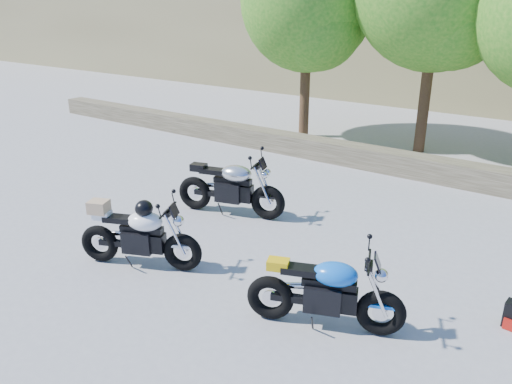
% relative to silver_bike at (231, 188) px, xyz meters
% --- Properties ---
extents(ground, '(90.00, 90.00, 0.00)m').
position_rel_silver_bike_xyz_m(ground, '(0.65, -1.41, -0.51)').
color(ground, gray).
rests_on(ground, ground).
extents(stone_wall, '(22.00, 0.55, 0.50)m').
position_rel_silver_bike_xyz_m(stone_wall, '(0.65, 4.09, -0.26)').
color(stone_wall, '#46402E').
rests_on(stone_wall, ground).
extents(tree_decid_left, '(3.67, 3.67, 5.62)m').
position_rel_silver_bike_xyz_m(tree_decid_left, '(-1.74, 5.73, 3.12)').
color(tree_decid_left, '#382314').
rests_on(tree_decid_left, ground).
extents(silver_bike, '(2.06, 0.84, 1.06)m').
position_rel_silver_bike_xyz_m(silver_bike, '(0.00, 0.00, 0.00)').
color(silver_bike, black).
rests_on(silver_bike, ground).
extents(white_bike, '(1.81, 0.91, 1.06)m').
position_rel_silver_bike_xyz_m(white_bike, '(0.10, -2.32, 0.01)').
color(white_bike, black).
rests_on(white_bike, ground).
extents(blue_bike, '(1.84, 0.88, 0.96)m').
position_rel_silver_bike_xyz_m(blue_bike, '(3.05, -2.07, -0.04)').
color(blue_bike, black).
rests_on(blue_bike, ground).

